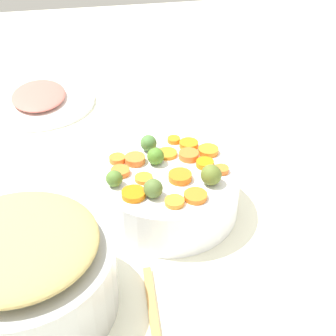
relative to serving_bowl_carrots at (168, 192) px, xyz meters
The scene contains 26 objects.
tabletop 0.06m from the serving_bowl_carrots, 73.19° to the right, with size 2.40×2.40×0.02m, color white.
serving_bowl_carrots is the anchor object (origin of this frame).
metal_pot 0.29m from the serving_bowl_carrots, 36.19° to the left, with size 0.26×0.26×0.10m, color #B7BBBE.
stuffing_mound 0.30m from the serving_bowl_carrots, 36.19° to the left, with size 0.22×0.22×0.04m, color tan.
carrot_slice_0 0.06m from the serving_bowl_carrots, 16.31° to the left, with size 0.03×0.03×0.01m, color orange.
carrot_slice_1 0.09m from the serving_bowl_carrots, ahead, with size 0.03×0.03×0.01m, color orange.
carrot_slice_2 0.10m from the serving_bowl_carrots, behind, with size 0.03×0.03×0.01m, color orange.
carrot_slice_3 0.10m from the serving_bowl_carrots, 125.81° to the right, with size 0.03×0.03×0.01m, color orange.
carrot_slice_4 0.11m from the serving_bowl_carrots, 32.17° to the right, with size 0.03×0.03×0.01m, color orange.
carrot_slice_5 0.09m from the serving_bowl_carrots, 111.09° to the left, with size 0.04×0.04×0.01m, color orange.
carrot_slice_6 0.07m from the serving_bowl_carrots, 99.33° to the right, with size 0.04×0.04×0.01m, color orange.
carrot_slice_7 0.10m from the serving_bowl_carrots, 89.13° to the left, with size 0.03×0.03×0.01m, color orange.
carrot_slice_8 0.08m from the serving_bowl_carrots, behind, with size 0.03×0.03×0.01m, color orange.
carrot_slice_9 0.08m from the serving_bowl_carrots, 39.84° to the right, with size 0.04×0.04×0.01m, color orange.
carrot_slice_10 0.10m from the serving_bowl_carrots, 38.67° to the left, with size 0.04×0.04×0.01m, color orange.
carrot_slice_11 0.11m from the serving_bowl_carrots, 107.17° to the right, with size 0.02×0.02×0.01m, color orange.
carrot_slice_12 0.08m from the serving_bowl_carrots, 140.18° to the right, with size 0.04×0.04×0.01m, color orange.
carrot_slice_13 0.11m from the serving_bowl_carrots, 150.62° to the right, with size 0.04×0.04×0.01m, color orange.
carrot_slice_14 0.05m from the serving_bowl_carrots, 125.27° to the left, with size 0.04×0.04×0.01m, color orange.
brussels_sprout_0 0.09m from the serving_bowl_carrots, 58.90° to the left, with size 0.03×0.03×0.03m, color #526C31.
brussels_sprout_1 0.07m from the serving_bowl_carrots, 63.76° to the right, with size 0.03×0.03×0.03m, color #497D27.
brussels_sprout_2 0.11m from the serving_bowl_carrots, 10.97° to the left, with size 0.03×0.03×0.03m, color #4F742D.
brussels_sprout_3 0.10m from the serving_bowl_carrots, 74.68° to the right, with size 0.03×0.03×0.03m, color #497739.
brussels_sprout_4 0.10m from the serving_bowl_carrots, 145.90° to the left, with size 0.04×0.04×0.04m, color #5C6E29.
ham_plate 0.52m from the serving_bowl_carrots, 62.65° to the right, with size 0.28×0.28×0.01m, color white.
ham_slice_main 0.52m from the serving_bowl_carrots, 63.23° to the right, with size 0.18×0.13×0.02m, color #D16A5E.
Camera 1 is at (0.13, 0.70, 0.60)m, focal length 53.09 mm.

